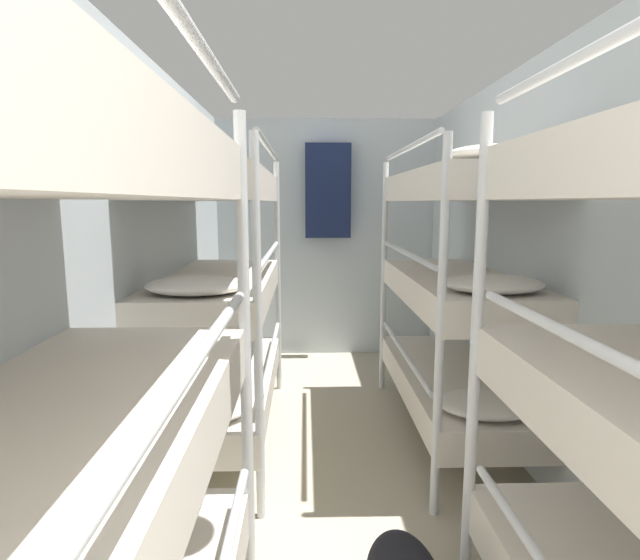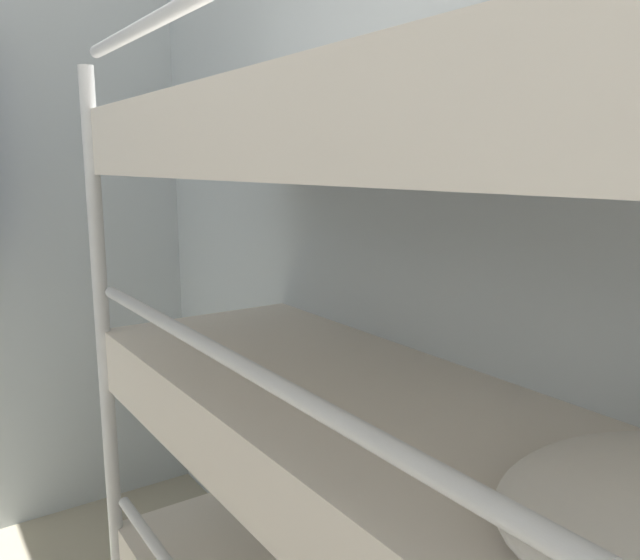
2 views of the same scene
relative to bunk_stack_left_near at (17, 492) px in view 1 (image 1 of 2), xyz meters
The scene contains 7 objects.
wall_left 1.43m from the bunk_stack_left_near, 104.67° to the left, with size 0.06×5.65×2.36m.
wall_right 2.32m from the bunk_stack_left_near, 36.39° to the left, with size 0.06×5.65×2.36m.
wall_back 4.24m from the bunk_stack_left_near, 79.76° to the left, with size 2.29×0.06×2.36m.
bunk_stack_left_near is the anchor object (origin of this frame).
bunk_stack_left_far 2.22m from the bunk_stack_left_near, 90.00° to the left, with size 0.67×1.78×1.90m.
bunk_stack_right_far 2.69m from the bunk_stack_left_near, 55.90° to the left, with size 0.67×1.78×1.90m.
hanging_coat 4.14m from the bunk_stack_left_near, 79.21° to the left, with size 0.44×0.12×0.90m.
Camera 1 is at (-0.21, 0.51, 1.55)m, focal length 28.00 mm.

